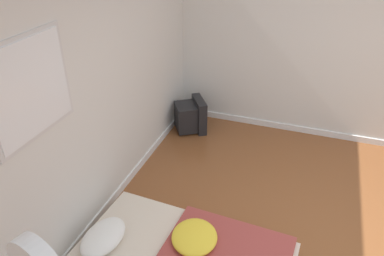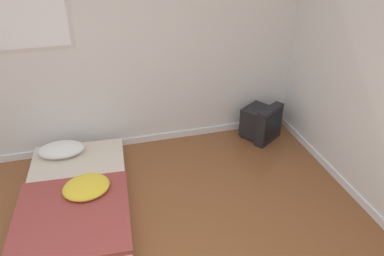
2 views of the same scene
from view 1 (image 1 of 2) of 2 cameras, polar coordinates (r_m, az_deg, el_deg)
name	(u,v)px [view 1 (image 1 of 2)]	position (r m, az deg, el deg)	size (l,w,h in m)	color
wall_back	(81,109)	(3.54, -16.57, 2.73)	(7.46, 0.08, 2.60)	silver
wall_right	(360,52)	(5.32, 24.27, 10.54)	(0.08, 7.23, 2.60)	silver
crt_tv	(191,116)	(5.50, -0.11, 1.86)	(0.56, 0.56, 0.49)	black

